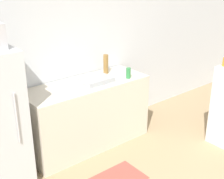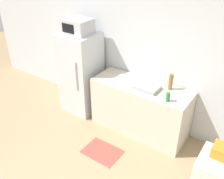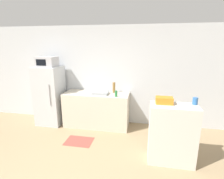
{
  "view_description": "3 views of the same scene",
  "coord_description": "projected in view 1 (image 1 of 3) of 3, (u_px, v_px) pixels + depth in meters",
  "views": [
    {
      "loc": [
        -1.93,
        -0.83,
        2.33
      ],
      "look_at": [
        0.16,
        1.75,
        0.99
      ],
      "focal_mm": 50.0,
      "sensor_mm": 36.0,
      "label": 1
    },
    {
      "loc": [
        1.83,
        -0.92,
        2.92
      ],
      "look_at": [
        0.14,
        1.51,
        1.19
      ],
      "focal_mm": 40.0,
      "sensor_mm": 36.0,
      "label": 2
    },
    {
      "loc": [
        1.38,
        -1.88,
        2.12
      ],
      "look_at": [
        0.7,
        1.76,
        1.16
      ],
      "focal_mm": 28.0,
      "sensor_mm": 36.0,
      "label": 3
    }
  ],
  "objects": [
    {
      "name": "kitchen_rug",
      "position": [
        118.0,
        179.0,
        3.63
      ],
      "size": [
        0.61,
        0.44,
        0.01
      ],
      "primitive_type": "cube",
      "color": "#99473D",
      "rests_on": "ground_plane"
    },
    {
      "name": "wall_back",
      "position": [
        58.0,
        50.0,
        4.03
      ],
      "size": [
        8.0,
        0.06,
        2.6
      ],
      "primitive_type": "cube",
      "color": "silver",
      "rests_on": "ground_plane"
    },
    {
      "name": "bottle_short",
      "position": [
        128.0,
        73.0,
        4.18
      ],
      "size": [
        0.06,
        0.06,
        0.14
      ],
      "primitive_type": "cylinder",
      "color": "#2D7F42",
      "rests_on": "counter"
    },
    {
      "name": "counter",
      "position": [
        87.0,
        114.0,
        4.2
      ],
      "size": [
        1.68,
        0.63,
        0.9
      ],
      "primitive_type": "cube",
      "color": "beige",
      "rests_on": "ground_plane"
    },
    {
      "name": "bottle_tall",
      "position": [
        106.0,
        64.0,
        4.34
      ],
      "size": [
        0.07,
        0.07,
        0.27
      ],
      "primitive_type": "cylinder",
      "color": "olive",
      "rests_on": "counter"
    },
    {
      "name": "sink_basin",
      "position": [
        96.0,
        80.0,
        4.05
      ],
      "size": [
        0.4,
        0.29,
        0.06
      ],
      "primitive_type": "cube",
      "color": "#9EA3A8",
      "rests_on": "counter"
    }
  ]
}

